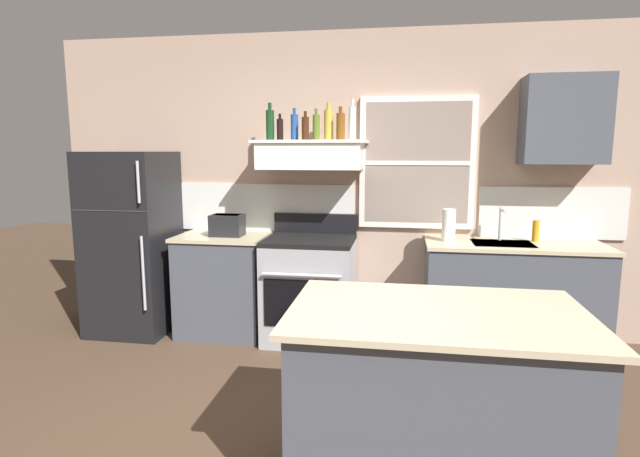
# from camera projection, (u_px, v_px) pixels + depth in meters

# --- Properties ---
(back_wall) EXTENTS (5.40, 0.11, 2.70)m
(back_wall) POSITION_uv_depth(u_px,v_px,m) (347.00, 184.00, 4.56)
(back_wall) COLOR tan
(back_wall) RESTS_ON ground_plane
(refrigerator) EXTENTS (0.70, 0.72, 1.65)m
(refrigerator) POSITION_uv_depth(u_px,v_px,m) (132.00, 243.00, 4.57)
(refrigerator) COLOR black
(refrigerator) RESTS_ON ground_plane
(counter_left_of_stove) EXTENTS (0.79, 0.63, 0.91)m
(counter_left_of_stove) POSITION_uv_depth(u_px,v_px,m) (224.00, 284.00, 4.55)
(counter_left_of_stove) COLOR #474C56
(counter_left_of_stove) RESTS_ON ground_plane
(toaster) EXTENTS (0.30, 0.20, 0.19)m
(toaster) POSITION_uv_depth(u_px,v_px,m) (227.00, 225.00, 4.42)
(toaster) COLOR black
(toaster) RESTS_ON counter_left_of_stove
(stove_range) EXTENTS (0.76, 0.69, 1.09)m
(stove_range) POSITION_uv_depth(u_px,v_px,m) (310.00, 288.00, 4.39)
(stove_range) COLOR #9EA0A5
(stove_range) RESTS_ON ground_plane
(range_hood_shelf) EXTENTS (0.96, 0.52, 0.24)m
(range_hood_shelf) POSITION_uv_depth(u_px,v_px,m) (311.00, 155.00, 4.30)
(range_hood_shelf) COLOR white
(bottle_dark_green_wine) EXTENTS (0.07, 0.07, 0.32)m
(bottle_dark_green_wine) POSITION_uv_depth(u_px,v_px,m) (270.00, 125.00, 4.32)
(bottle_dark_green_wine) COLOR #143819
(bottle_dark_green_wine) RESTS_ON range_hood_shelf
(bottle_balsamic_dark) EXTENTS (0.06, 0.06, 0.22)m
(bottle_balsamic_dark) POSITION_uv_depth(u_px,v_px,m) (280.00, 129.00, 4.27)
(bottle_balsamic_dark) COLOR black
(bottle_balsamic_dark) RESTS_ON range_hood_shelf
(bottle_blue_liqueur) EXTENTS (0.07, 0.07, 0.28)m
(bottle_blue_liqueur) POSITION_uv_depth(u_px,v_px,m) (295.00, 127.00, 4.32)
(bottle_blue_liqueur) COLOR #1E478C
(bottle_blue_liqueur) RESTS_ON range_hood_shelf
(bottle_brown_stout) EXTENTS (0.06, 0.06, 0.24)m
(bottle_brown_stout) POSITION_uv_depth(u_px,v_px,m) (305.00, 128.00, 4.23)
(bottle_brown_stout) COLOR #381E0F
(bottle_brown_stout) RESTS_ON range_hood_shelf
(bottle_olive_oil_square) EXTENTS (0.06, 0.06, 0.26)m
(bottle_olive_oil_square) POSITION_uv_depth(u_px,v_px,m) (316.00, 127.00, 4.23)
(bottle_olive_oil_square) COLOR #4C601E
(bottle_olive_oil_square) RESTS_ON range_hood_shelf
(bottle_champagne_gold_foil) EXTENTS (0.08, 0.08, 0.32)m
(bottle_champagne_gold_foil) POSITION_uv_depth(u_px,v_px,m) (329.00, 124.00, 4.27)
(bottle_champagne_gold_foil) COLOR #B29333
(bottle_champagne_gold_foil) RESTS_ON range_hood_shelf
(bottle_amber_wine) EXTENTS (0.07, 0.07, 0.28)m
(bottle_amber_wine) POSITION_uv_depth(u_px,v_px,m) (341.00, 126.00, 4.20)
(bottle_amber_wine) COLOR brown
(bottle_amber_wine) RESTS_ON range_hood_shelf
(bottle_clear_tall) EXTENTS (0.06, 0.06, 0.34)m
(bottle_clear_tall) POSITION_uv_depth(u_px,v_px,m) (352.00, 123.00, 4.19)
(bottle_clear_tall) COLOR silver
(bottle_clear_tall) RESTS_ON range_hood_shelf
(counter_right_with_sink) EXTENTS (1.43, 0.63, 0.91)m
(counter_right_with_sink) POSITION_uv_depth(u_px,v_px,m) (512.00, 297.00, 4.15)
(counter_right_with_sink) COLOR #474C56
(counter_right_with_sink) RESTS_ON ground_plane
(sink_faucet) EXTENTS (0.03, 0.17, 0.28)m
(sink_faucet) POSITION_uv_depth(u_px,v_px,m) (501.00, 220.00, 4.17)
(sink_faucet) COLOR silver
(sink_faucet) RESTS_ON counter_right_with_sink
(paper_towel_roll) EXTENTS (0.11, 0.11, 0.27)m
(paper_towel_roll) POSITION_uv_depth(u_px,v_px,m) (449.00, 225.00, 4.15)
(paper_towel_roll) COLOR white
(paper_towel_roll) RESTS_ON counter_right_with_sink
(dish_soap_bottle) EXTENTS (0.06, 0.06, 0.18)m
(dish_soap_bottle) POSITION_uv_depth(u_px,v_px,m) (536.00, 231.00, 4.14)
(dish_soap_bottle) COLOR orange
(dish_soap_bottle) RESTS_ON counter_right_with_sink
(kitchen_island) EXTENTS (1.40, 0.90, 0.91)m
(kitchen_island) POSITION_uv_depth(u_px,v_px,m) (434.00, 399.00, 2.43)
(kitchen_island) COLOR #474C56
(kitchen_island) RESTS_ON ground_plane
(upper_cabinet_right) EXTENTS (0.64, 0.32, 0.70)m
(upper_cabinet_right) POSITION_uv_depth(u_px,v_px,m) (564.00, 120.00, 4.01)
(upper_cabinet_right) COLOR #474C56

